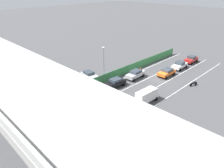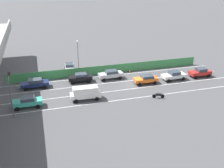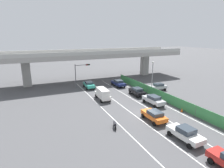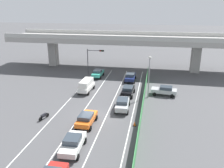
{
  "view_description": "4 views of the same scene",
  "coord_description": "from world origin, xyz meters",
  "px_view_note": "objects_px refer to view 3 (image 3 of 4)",
  "views": [
    {
      "loc": [
        -20.5,
        34.29,
        17.4
      ],
      "look_at": [
        1.66,
        12.11,
        2.31
      ],
      "focal_mm": 33.59,
      "sensor_mm": 36.0,
      "label": 1
    },
    {
      "loc": [
        -40.54,
        16.11,
        18.54
      ],
      "look_at": [
        -2.66,
        5.02,
        1.72
      ],
      "focal_mm": 42.23,
      "sensor_mm": 36.0,
      "label": 2
    },
    {
      "loc": [
        -15.71,
        -21.9,
        11.9
      ],
      "look_at": [
        -0.54,
        12.17,
        2.16
      ],
      "focal_mm": 29.48,
      "sensor_mm": 36.0,
      "label": 3
    },
    {
      "loc": [
        7.95,
        -28.21,
        14.84
      ],
      "look_at": [
        0.49,
        12.16,
        0.8
      ],
      "focal_mm": 38.06,
      "sensor_mm": 36.0,
      "label": 4
    }
  ],
  "objects_px": {
    "car_taxi_orange": "(154,115)",
    "traffic_cone": "(182,110)",
    "car_taxi_teal": "(89,84)",
    "parked_wagon_silver": "(157,87)",
    "motorcycle": "(115,125)",
    "traffic_light": "(81,71)",
    "car_hatchback_white": "(185,133)",
    "car_sedan_black": "(137,91)",
    "street_lamp": "(152,74)",
    "car_sedan_navy": "(118,83)",
    "car_van_white": "(103,93)",
    "car_sedan_silver": "(154,100)"
  },
  "relations": [
    {
      "from": "car_sedan_navy",
      "to": "parked_wagon_silver",
      "type": "bearing_deg",
      "value": -46.46
    },
    {
      "from": "motorcycle",
      "to": "street_lamp",
      "type": "distance_m",
      "value": 17.45
    },
    {
      "from": "parked_wagon_silver",
      "to": "traffic_cone",
      "type": "xyz_separation_m",
      "value": [
        -3.93,
        -11.5,
        -0.59
      ]
    },
    {
      "from": "traffic_light",
      "to": "parked_wagon_silver",
      "type": "bearing_deg",
      "value": -33.75
    },
    {
      "from": "car_sedan_navy",
      "to": "car_taxi_teal",
      "type": "height_order",
      "value": "car_taxi_teal"
    },
    {
      "from": "traffic_light",
      "to": "street_lamp",
      "type": "bearing_deg",
      "value": -42.98
    },
    {
      "from": "car_taxi_orange",
      "to": "street_lamp",
      "type": "bearing_deg",
      "value": 55.82
    },
    {
      "from": "car_taxi_teal",
      "to": "car_sedan_navy",
      "type": "bearing_deg",
      "value": -9.77
    },
    {
      "from": "car_taxi_orange",
      "to": "car_van_white",
      "type": "distance_m",
      "value": 12.15
    },
    {
      "from": "car_sedan_black",
      "to": "traffic_light",
      "type": "height_order",
      "value": "traffic_light"
    },
    {
      "from": "motorcycle",
      "to": "traffic_light",
      "type": "distance_m",
      "value": 22.2
    },
    {
      "from": "car_van_white",
      "to": "car_sedan_black",
      "type": "bearing_deg",
      "value": -3.64
    },
    {
      "from": "car_taxi_orange",
      "to": "car_sedan_navy",
      "type": "bearing_deg",
      "value": 79.52
    },
    {
      "from": "motorcycle",
      "to": "traffic_light",
      "type": "bearing_deg",
      "value": 86.9
    },
    {
      "from": "street_lamp",
      "to": "car_sedan_black",
      "type": "bearing_deg",
      "value": 174.76
    },
    {
      "from": "car_hatchback_white",
      "to": "street_lamp",
      "type": "height_order",
      "value": "street_lamp"
    },
    {
      "from": "car_sedan_navy",
      "to": "street_lamp",
      "type": "distance_m",
      "value": 9.72
    },
    {
      "from": "car_sedan_black",
      "to": "car_taxi_teal",
      "type": "bearing_deg",
      "value": 129.19
    },
    {
      "from": "parked_wagon_silver",
      "to": "traffic_cone",
      "type": "bearing_deg",
      "value": -108.88
    },
    {
      "from": "car_sedan_navy",
      "to": "car_taxi_teal",
      "type": "relative_size",
      "value": 1.09
    },
    {
      "from": "car_sedan_silver",
      "to": "parked_wagon_silver",
      "type": "height_order",
      "value": "car_sedan_silver"
    },
    {
      "from": "car_sedan_navy",
      "to": "traffic_light",
      "type": "relative_size",
      "value": 0.84
    },
    {
      "from": "traffic_cone",
      "to": "traffic_light",
      "type": "bearing_deg",
      "value": 117.1
    },
    {
      "from": "traffic_light",
      "to": "car_van_white",
      "type": "bearing_deg",
      "value": -82.2
    },
    {
      "from": "parked_wagon_silver",
      "to": "motorcycle",
      "type": "bearing_deg",
      "value": -143.49
    },
    {
      "from": "car_taxi_teal",
      "to": "traffic_cone",
      "type": "distance_m",
      "value": 21.8
    },
    {
      "from": "car_hatchback_white",
      "to": "motorcycle",
      "type": "relative_size",
      "value": 2.38
    },
    {
      "from": "street_lamp",
      "to": "parked_wagon_silver",
      "type": "bearing_deg",
      "value": 28.49
    },
    {
      "from": "parked_wagon_silver",
      "to": "traffic_light",
      "type": "bearing_deg",
      "value": 146.25
    },
    {
      "from": "car_taxi_orange",
      "to": "car_hatchback_white",
      "type": "bearing_deg",
      "value": -88.0
    },
    {
      "from": "car_taxi_teal",
      "to": "traffic_light",
      "type": "bearing_deg",
      "value": 125.88
    },
    {
      "from": "motorcycle",
      "to": "traffic_light",
      "type": "relative_size",
      "value": 0.34
    },
    {
      "from": "car_sedan_navy",
      "to": "car_hatchback_white",
      "type": "bearing_deg",
      "value": -97.66
    },
    {
      "from": "car_taxi_orange",
      "to": "car_sedan_silver",
      "type": "distance_m",
      "value": 6.67
    },
    {
      "from": "traffic_light",
      "to": "traffic_cone",
      "type": "bearing_deg",
      "value": -62.9
    },
    {
      "from": "car_taxi_teal",
      "to": "motorcycle",
      "type": "xyz_separation_m",
      "value": [
        -2.57,
        -19.98,
        -0.45
      ]
    },
    {
      "from": "car_hatchback_white",
      "to": "traffic_light",
      "type": "relative_size",
      "value": 0.81
    },
    {
      "from": "car_sedan_navy",
      "to": "car_taxi_teal",
      "type": "bearing_deg",
      "value": 170.23
    },
    {
      "from": "car_taxi_teal",
      "to": "parked_wagon_silver",
      "type": "xyz_separation_m",
      "value": [
        13.54,
        -8.06,
        -0.01
      ]
    },
    {
      "from": "car_taxi_orange",
      "to": "traffic_cone",
      "type": "bearing_deg",
      "value": 7.66
    },
    {
      "from": "car_sedan_navy",
      "to": "motorcycle",
      "type": "relative_size",
      "value": 2.47
    },
    {
      "from": "car_sedan_black",
      "to": "parked_wagon_silver",
      "type": "height_order",
      "value": "parked_wagon_silver"
    },
    {
      "from": "car_hatchback_white",
      "to": "car_taxi_teal",
      "type": "xyz_separation_m",
      "value": [
        -3.69,
        26.09,
        0.0
      ]
    },
    {
      "from": "motorcycle",
      "to": "car_taxi_orange",
      "type": "bearing_deg",
      "value": -3.76
    },
    {
      "from": "car_sedan_navy",
      "to": "street_lamp",
      "type": "bearing_deg",
      "value": -65.17
    },
    {
      "from": "car_van_white",
      "to": "parked_wagon_silver",
      "type": "bearing_deg",
      "value": 2.84
    },
    {
      "from": "car_sedan_black",
      "to": "motorcycle",
      "type": "bearing_deg",
      "value": -133.03
    },
    {
      "from": "motorcycle",
      "to": "parked_wagon_silver",
      "type": "xyz_separation_m",
      "value": [
        16.11,
        11.93,
        0.44
      ]
    },
    {
      "from": "car_van_white",
      "to": "car_sedan_navy",
      "type": "xyz_separation_m",
      "value": [
        6.96,
        7.51,
        -0.32
      ]
    },
    {
      "from": "car_hatchback_white",
      "to": "traffic_cone",
      "type": "xyz_separation_m",
      "value": [
        5.92,
        6.53,
        -0.59
      ]
    }
  ]
}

